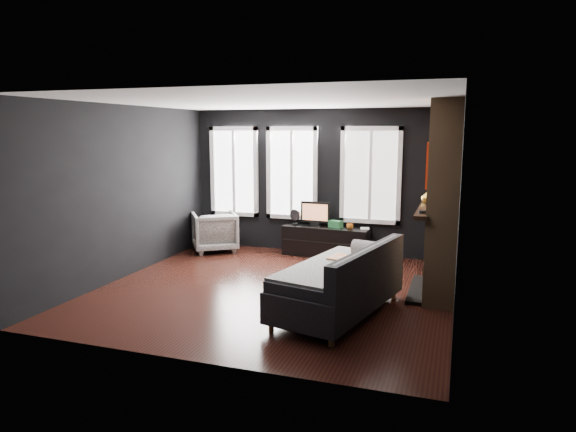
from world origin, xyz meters
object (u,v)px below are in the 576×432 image
(media_console, at_px, (326,241))
(mug, at_px, (350,226))
(armchair, at_px, (215,230))
(mantel_vase, at_px, (428,197))
(book, at_px, (361,223))
(monitor, at_px, (315,212))
(sofa, at_px, (338,279))

(media_console, height_order, mug, mug)
(armchair, xyz_separation_m, mantel_vase, (4.00, -0.90, 0.91))
(media_console, distance_m, book, 0.74)
(monitor, xyz_separation_m, book, (0.87, -0.07, -0.15))
(monitor, bearing_deg, media_console, -10.55)
(media_console, distance_m, mantel_vase, 2.44)
(media_console, distance_m, monitor, 0.58)
(sofa, bearing_deg, mug, 112.06)
(media_console, height_order, mantel_vase, mantel_vase)
(armchair, bearing_deg, mug, 150.10)
(armchair, height_order, mug, armchair)
(armchair, distance_m, monitor, 1.99)
(monitor, bearing_deg, book, -2.34)
(mantel_vase, bearing_deg, book, 136.01)
(media_console, bearing_deg, mantel_vase, -28.50)
(armchair, height_order, mantel_vase, mantel_vase)
(armchair, bearing_deg, sofa, 104.73)
(armchair, height_order, monitor, monitor)
(media_console, relative_size, mug, 13.02)
(sofa, xyz_separation_m, mug, (-0.45, 2.84, 0.16))
(sofa, relative_size, book, 10.13)
(book, xyz_separation_m, mantel_vase, (1.21, -1.17, 0.67))
(book, relative_size, mantel_vase, 1.03)
(media_console, xyz_separation_m, mug, (0.45, -0.08, 0.34))
(sofa, xyz_separation_m, book, (-0.26, 2.90, 0.20))
(armchair, bearing_deg, media_console, 153.12)
(mantel_vase, bearing_deg, monitor, 149.17)
(sofa, height_order, monitor, monitor)
(media_console, height_order, monitor, monitor)
(sofa, distance_m, media_console, 3.06)
(mug, distance_m, book, 0.20)
(media_console, xyz_separation_m, book, (0.64, -0.02, 0.38))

